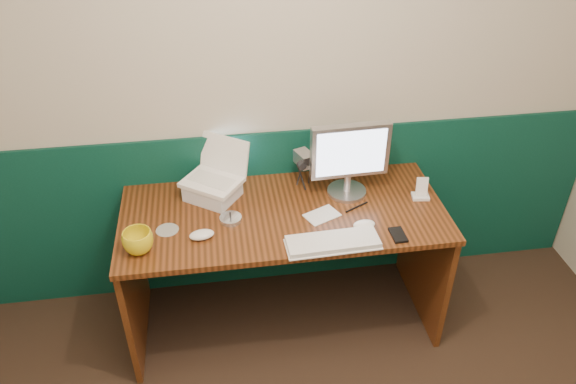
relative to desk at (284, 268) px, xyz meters
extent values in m
cube|color=#B7AE9A|center=(0.09, 0.37, 0.88)|extent=(3.50, 0.04, 2.50)
cube|color=#073126|center=(0.09, 0.36, 0.12)|extent=(3.48, 0.02, 1.00)
cube|color=#341A09|center=(0.00, 0.00, 0.00)|extent=(1.60, 0.70, 0.75)
cube|color=white|center=(-0.34, 0.17, 0.42)|extent=(0.31, 0.30, 0.08)
cube|color=silver|center=(0.19, -0.28, 0.39)|extent=(0.43, 0.16, 0.02)
ellipsoid|color=white|center=(0.36, -0.18, 0.39)|extent=(0.11, 0.07, 0.04)
ellipsoid|color=white|center=(-0.40, -0.15, 0.39)|extent=(0.12, 0.08, 0.04)
imported|color=gold|center=(-0.68, -0.20, 0.43)|extent=(0.16, 0.16, 0.11)
cylinder|color=silver|center=(-0.26, -0.03, 0.39)|extent=(0.11, 0.11, 0.02)
cylinder|color=silver|center=(-0.56, -0.06, 0.38)|extent=(0.11, 0.11, 0.00)
cylinder|color=black|center=(0.37, -0.02, 0.38)|extent=(0.13, 0.07, 0.01)
cube|color=white|center=(0.18, -0.06, 0.38)|extent=(0.19, 0.17, 0.00)
cube|color=white|center=(0.71, 0.02, 0.38)|extent=(0.09, 0.08, 0.02)
cube|color=white|center=(0.71, 0.02, 0.44)|extent=(0.06, 0.04, 0.10)
cube|color=black|center=(0.50, -0.27, 0.38)|extent=(0.07, 0.11, 0.01)
camera|label=1|loc=(-0.31, -2.20, 2.02)|focal=35.00mm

